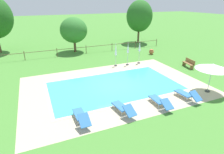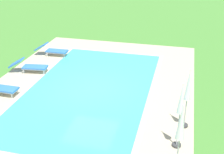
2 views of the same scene
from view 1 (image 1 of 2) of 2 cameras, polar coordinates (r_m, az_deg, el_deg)
The scene contains 17 objects.
ground_plane at distance 15.32m, azimuth 0.87°, elevation -2.71°, with size 160.00×160.00×0.00m, color #478433.
pool_deck_paving at distance 15.32m, azimuth 0.87°, elevation -2.70°, with size 14.44×9.78×0.01m, color #BCAD8E.
swimming_pool_water at distance 15.32m, azimuth 0.87°, elevation -2.69°, with size 10.31×5.65×0.01m, color #42CCD6.
pool_coping_rim at distance 15.32m, azimuth 0.87°, elevation -2.68°, with size 10.79×6.13×0.01m.
sun_lounger_north_near_steps at distance 11.12m, azimuth -9.51°, elevation -11.64°, with size 0.65×2.06×0.77m.
sun_lounger_north_mid at distance 12.84m, azimuth 14.43°, elevation -7.06°, with size 0.63×2.08×0.72m.
sun_lounger_north_far at distance 14.26m, azimuth 21.93°, elevation -4.88°, with size 0.81×2.08×0.80m.
sun_lounger_north_end at distance 11.75m, azimuth 3.33°, elevation -9.26°, with size 0.87×2.11×0.76m.
patio_umbrella_open_foreground at distance 15.46m, azimuth 28.46°, elevation 2.78°, with size 2.37×2.37×2.28m.
patio_umbrella_closed_row_west at distance 19.82m, azimuth 4.91°, elevation 8.24°, with size 0.32×0.32×2.49m.
patio_umbrella_closed_row_mid_west at distance 19.46m, azimuth 1.17°, elevation 7.85°, with size 0.32×0.32×2.44m.
patio_umbrella_closed_row_centre at distance 20.55m, azimuth 8.45°, elevation 8.75°, with size 0.32×0.32×2.50m.
wooden_bench_lawn_side at distance 20.93m, azimuth 22.48°, elevation 3.97°, with size 0.67×1.55×0.87m.
terracotta_urn_near_fence at distance 24.71m, azimuth 11.99°, elevation 7.58°, with size 0.64×0.64×0.62m.
perimeter_fence at distance 24.76m, azimuth -7.97°, elevation 8.76°, with size 22.28×0.08×1.05m.
tree_far_west at distance 25.46m, azimuth -11.66°, elevation 13.87°, with size 3.53×3.53×4.51m.
tree_west_mid at distance 30.94m, azimuth 8.39°, elevation 17.95°, with size 4.06×4.06×6.54m.
Camera 1 is at (-5.68, -12.62, 6.57)m, focal length 29.83 mm.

